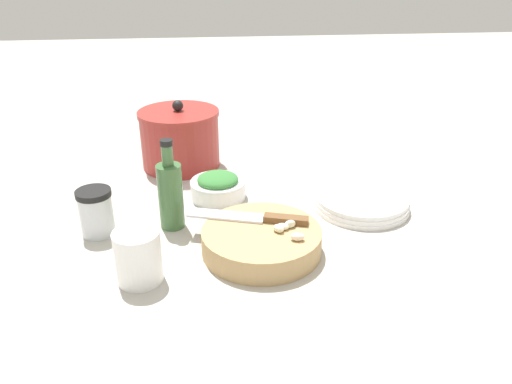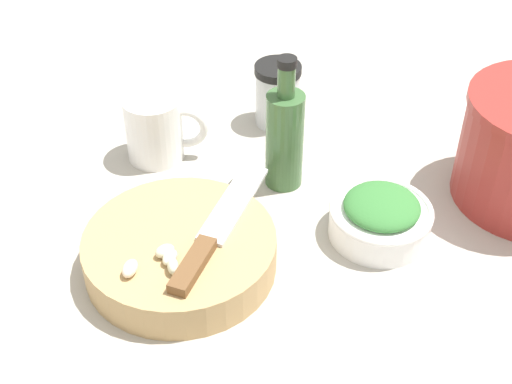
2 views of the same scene
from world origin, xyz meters
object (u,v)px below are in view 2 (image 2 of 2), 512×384
(chef_knife, at_px, (215,232))
(herb_bowl, at_px, (380,217))
(spice_jar, at_px, (277,94))
(cutting_board, at_px, (180,252))
(coffee_mug, at_px, (156,128))
(garlic_cloves, at_px, (158,261))
(oil_bottle, at_px, (283,136))

(chef_knife, bearing_deg, herb_bowl, 35.14)
(spice_jar, bearing_deg, herb_bowl, 29.04)
(cutting_board, height_order, coffee_mug, coffee_mug)
(spice_jar, height_order, coffee_mug, spice_jar)
(spice_jar, relative_size, coffee_mug, 0.83)
(garlic_cloves, bearing_deg, herb_bowl, 114.96)
(cutting_board, relative_size, chef_knife, 0.97)
(chef_knife, height_order, garlic_cloves, garlic_cloves)
(cutting_board, distance_m, coffee_mug, 0.23)
(chef_knife, xyz_separation_m, oil_bottle, (-0.16, 0.07, 0.02))
(garlic_cloves, bearing_deg, spice_jar, 162.15)
(chef_knife, xyz_separation_m, coffee_mug, (-0.21, -0.11, -0.00))
(cutting_board, distance_m, spice_jar, 0.34)
(cutting_board, bearing_deg, spice_jar, 162.38)
(spice_jar, bearing_deg, oil_bottle, 4.64)
(spice_jar, xyz_separation_m, coffee_mug, (0.10, -0.17, -0.00))
(chef_knife, bearing_deg, oil_bottle, 83.30)
(coffee_mug, bearing_deg, herb_bowl, 63.98)
(garlic_cloves, bearing_deg, oil_bottle, 149.25)
(chef_knife, bearing_deg, spice_jar, 96.21)
(herb_bowl, distance_m, oil_bottle, 0.17)
(herb_bowl, xyz_separation_m, spice_jar, (-0.25, -0.14, 0.02))
(chef_knife, distance_m, spice_jar, 0.32)
(garlic_cloves, height_order, coffee_mug, coffee_mug)
(garlic_cloves, distance_m, herb_bowl, 0.28)
(spice_jar, xyz_separation_m, oil_bottle, (0.15, 0.01, 0.03))
(herb_bowl, xyz_separation_m, coffee_mug, (-0.15, -0.30, 0.02))
(chef_knife, distance_m, oil_bottle, 0.18)
(spice_jar, distance_m, oil_bottle, 0.15)
(garlic_cloves, relative_size, spice_jar, 0.67)
(chef_knife, height_order, herb_bowl, same)
(chef_knife, distance_m, herb_bowl, 0.21)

